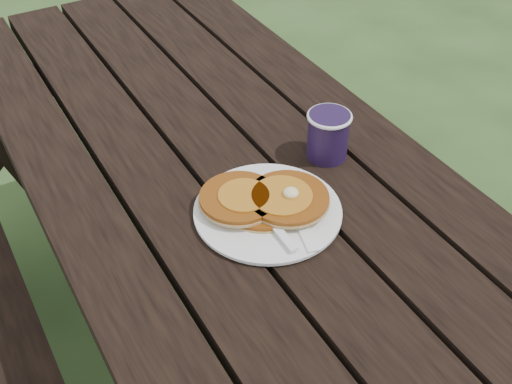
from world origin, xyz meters
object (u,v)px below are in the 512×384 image
picnic_table (233,288)px  coffee_cup (328,133)px  pancake_stack (265,199)px  plate (268,212)px

picnic_table → coffee_cup: coffee_cup is taller
pancake_stack → coffee_cup: bearing=22.4°
plate → pancake_stack: size_ratio=1.17×
pancake_stack → coffee_cup: (0.19, 0.08, 0.03)m
picnic_table → pancake_stack: 0.44m
picnic_table → plate: plate is taller
pancake_stack → picnic_table: bearing=86.8°
picnic_table → pancake_stack: size_ratio=8.05×
pancake_stack → coffee_cup: coffee_cup is taller
plate → pancake_stack: 0.02m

